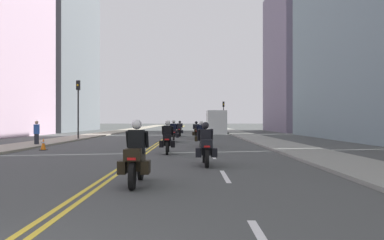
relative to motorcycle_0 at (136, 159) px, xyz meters
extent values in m
plane|color=#434745|center=(-0.98, 41.52, -0.68)|extent=(264.00, 264.00, 0.00)
cube|color=gray|center=(-9.13, 41.52, -0.62)|extent=(2.82, 144.00, 0.12)
cube|color=gray|center=(7.17, 41.52, -0.62)|extent=(2.82, 144.00, 0.12)
cube|color=yellow|center=(-1.10, 41.52, -0.67)|extent=(0.12, 132.00, 0.01)
cube|color=yellow|center=(-0.86, 41.52, -0.67)|extent=(0.12, 132.00, 0.01)
cube|color=silver|center=(2.39, 1.52, -0.67)|extent=(0.14, 2.40, 0.01)
cube|color=silver|center=(2.39, 7.52, -0.67)|extent=(0.14, 2.40, 0.01)
cube|color=silver|center=(2.39, 13.52, -0.67)|extent=(0.14, 2.40, 0.01)
cube|color=silver|center=(2.39, 19.52, -0.67)|extent=(0.14, 2.40, 0.01)
cube|color=silver|center=(2.39, 25.52, -0.67)|extent=(0.14, 2.40, 0.01)
cube|color=silver|center=(2.39, 31.52, -0.67)|extent=(0.14, 2.40, 0.01)
cube|color=silver|center=(2.39, 37.52, -0.67)|extent=(0.14, 2.40, 0.01)
cube|color=silver|center=(2.39, 43.52, -0.67)|extent=(0.14, 2.40, 0.01)
cube|color=silver|center=(2.39, 49.52, -0.67)|extent=(0.14, 2.40, 0.01)
cube|color=slate|center=(-20.08, 47.40, 10.85)|extent=(9.72, 19.82, 23.05)
cube|color=#2D3847|center=(-24.96, 47.40, 5.09)|extent=(0.04, 16.65, 0.90)
cube|color=#2D3847|center=(-24.96, 47.40, 9.31)|extent=(0.04, 16.65, 0.90)
cube|color=#2D3847|center=(-24.96, 47.40, 13.54)|extent=(0.04, 16.65, 0.90)
cube|color=#2D3847|center=(-24.96, 47.40, 17.77)|extent=(0.04, 16.65, 0.90)
cube|color=slate|center=(17.63, 44.59, 9.98)|extent=(8.73, 15.31, 21.32)
cube|color=#2D3847|center=(22.01, 44.59, 4.65)|extent=(0.04, 12.86, 0.90)
cube|color=#2D3847|center=(22.01, 44.59, 10.52)|extent=(0.04, 12.86, 0.90)
cube|color=#2D3847|center=(22.01, 44.59, 16.38)|extent=(0.04, 12.86, 0.90)
cylinder|color=black|center=(0.00, 0.86, -0.35)|extent=(0.12, 0.65, 0.65)
cylinder|color=black|center=(0.00, -0.62, -0.35)|extent=(0.12, 0.65, 0.65)
cube|color=silver|center=(0.00, 0.86, 0.00)|extent=(0.14, 0.32, 0.04)
cube|color=black|center=(0.00, 0.12, -0.07)|extent=(0.33, 1.13, 0.40)
cube|color=black|center=(0.00, -0.55, 0.15)|extent=(0.40, 0.36, 0.28)
cube|color=red|center=(0.00, -0.74, 0.07)|extent=(0.20, 0.03, 0.06)
cube|color=black|center=(-0.28, -0.33, -0.17)|extent=(0.20, 0.44, 0.32)
cube|color=black|center=(0.28, -0.32, -0.17)|extent=(0.20, 0.44, 0.32)
cube|color=#B2C1CC|center=(0.00, 0.59, 0.31)|extent=(0.36, 0.12, 0.36)
cube|color=black|center=(0.00, 0.07, 0.43)|extent=(0.40, 0.26, 0.60)
cylinder|color=black|center=(-0.24, 0.22, 0.48)|extent=(0.10, 0.28, 0.45)
cylinder|color=black|center=(0.24, 0.22, 0.48)|extent=(0.10, 0.28, 0.45)
sphere|color=white|center=(0.00, 0.10, 0.87)|extent=(0.26, 0.26, 0.26)
cylinder|color=black|center=(1.89, 5.00, -0.35)|extent=(0.14, 0.65, 0.65)
cylinder|color=black|center=(1.93, 3.44, -0.35)|extent=(0.14, 0.65, 0.65)
cube|color=silver|center=(1.89, 5.00, 0.00)|extent=(0.15, 0.32, 0.04)
cube|color=black|center=(1.91, 4.22, -0.07)|extent=(0.35, 1.19, 0.40)
cube|color=black|center=(1.93, 3.52, 0.15)|extent=(0.41, 0.37, 0.28)
cube|color=red|center=(1.93, 3.33, 0.07)|extent=(0.20, 0.03, 0.06)
cube|color=black|center=(1.64, 3.75, -0.17)|extent=(0.21, 0.44, 0.32)
cube|color=black|center=(2.20, 3.76, -0.17)|extent=(0.21, 0.44, 0.32)
cube|color=#B2C1CC|center=(1.90, 4.72, 0.31)|extent=(0.36, 0.13, 0.36)
cube|color=black|center=(1.91, 4.17, 0.38)|extent=(0.41, 0.27, 0.51)
cylinder|color=black|center=(1.67, 4.31, 0.43)|extent=(0.11, 0.28, 0.45)
cylinder|color=black|center=(2.15, 4.33, 0.43)|extent=(0.11, 0.28, 0.45)
sphere|color=black|center=(1.91, 4.20, 0.78)|extent=(0.26, 0.26, 0.26)
cylinder|color=black|center=(0.18, 9.72, -0.36)|extent=(0.13, 0.64, 0.64)
cylinder|color=black|center=(0.23, 8.24, -0.36)|extent=(0.13, 0.64, 0.64)
cube|color=silver|center=(0.18, 9.72, -0.02)|extent=(0.15, 0.32, 0.04)
cube|color=black|center=(0.20, 8.98, -0.08)|extent=(0.35, 1.13, 0.40)
cube|color=black|center=(0.22, 8.31, 0.14)|extent=(0.41, 0.37, 0.28)
cube|color=red|center=(0.23, 8.12, 0.06)|extent=(0.20, 0.04, 0.06)
cube|color=black|center=(-0.06, 8.53, -0.18)|extent=(0.21, 0.45, 0.32)
cube|color=black|center=(0.50, 8.54, -0.18)|extent=(0.21, 0.45, 0.32)
cube|color=#B2C1CC|center=(0.19, 9.45, 0.30)|extent=(0.36, 0.13, 0.36)
cube|color=black|center=(0.20, 8.93, 0.42)|extent=(0.41, 0.27, 0.59)
cylinder|color=black|center=(-0.04, 9.07, 0.47)|extent=(0.11, 0.28, 0.45)
cylinder|color=black|center=(0.44, 9.09, 0.47)|extent=(0.11, 0.28, 0.45)
sphere|color=white|center=(0.20, 8.96, 0.85)|extent=(0.26, 0.26, 0.26)
cylinder|color=black|center=(2.03, 14.79, -0.35)|extent=(0.16, 0.65, 0.65)
cylinder|color=black|center=(1.96, 13.32, -0.35)|extent=(0.16, 0.65, 0.65)
cube|color=silver|center=(2.03, 14.79, -0.01)|extent=(0.16, 0.33, 0.04)
cube|color=black|center=(2.00, 14.06, -0.07)|extent=(0.38, 1.14, 0.40)
cube|color=black|center=(1.96, 13.39, 0.15)|extent=(0.42, 0.38, 0.28)
cube|color=red|center=(1.95, 13.20, 0.07)|extent=(0.20, 0.04, 0.06)
cube|color=black|center=(1.69, 13.63, -0.17)|extent=(0.22, 0.45, 0.32)
cube|color=black|center=(2.25, 13.60, -0.17)|extent=(0.22, 0.45, 0.32)
cube|color=#B2C1CC|center=(2.02, 14.53, 0.31)|extent=(0.37, 0.14, 0.36)
cube|color=black|center=(1.99, 14.01, 0.40)|extent=(0.41, 0.28, 0.55)
cylinder|color=black|center=(1.76, 14.17, 0.45)|extent=(0.11, 0.29, 0.45)
cylinder|color=black|center=(2.24, 14.14, 0.45)|extent=(0.11, 0.29, 0.45)
sphere|color=white|center=(2.00, 14.04, 0.82)|extent=(0.26, 0.26, 0.26)
cylinder|color=black|center=(-0.03, 19.45, -0.34)|extent=(0.17, 0.67, 0.67)
cylinder|color=black|center=(0.06, 17.86, -0.34)|extent=(0.17, 0.67, 0.67)
cube|color=silver|center=(-0.03, 19.45, 0.01)|extent=(0.16, 0.33, 0.04)
cube|color=black|center=(0.02, 18.65, -0.06)|extent=(0.39, 1.22, 0.40)
cube|color=black|center=(0.06, 17.94, 0.16)|extent=(0.42, 0.38, 0.28)
cube|color=red|center=(0.07, 17.75, 0.08)|extent=(0.20, 0.04, 0.06)
cube|color=black|center=(-0.23, 18.16, -0.16)|extent=(0.23, 0.45, 0.32)
cube|color=black|center=(0.32, 18.19, -0.16)|extent=(0.23, 0.45, 0.32)
cube|color=#B2C1CC|center=(-0.01, 19.16, 0.32)|extent=(0.37, 0.14, 0.36)
cube|color=black|center=(0.02, 18.60, 0.43)|extent=(0.41, 0.28, 0.59)
cylinder|color=black|center=(-0.23, 18.74, 0.48)|extent=(0.12, 0.29, 0.45)
cylinder|color=black|center=(0.25, 18.77, 0.48)|extent=(0.12, 0.29, 0.45)
sphere|color=white|center=(0.02, 18.63, 0.87)|extent=(0.26, 0.26, 0.26)
cylinder|color=black|center=(1.75, 23.95, -0.37)|extent=(0.14, 0.61, 0.61)
cylinder|color=black|center=(1.83, 22.36, -0.37)|extent=(0.14, 0.61, 0.61)
cube|color=silver|center=(1.75, 23.95, -0.05)|extent=(0.16, 0.33, 0.04)
cube|color=black|center=(1.79, 23.16, -0.09)|extent=(0.38, 1.23, 0.40)
cube|color=black|center=(1.82, 22.44, 0.13)|extent=(0.42, 0.38, 0.28)
cube|color=red|center=(1.83, 22.25, 0.05)|extent=(0.20, 0.04, 0.06)
cube|color=black|center=(1.53, 22.67, -0.19)|extent=(0.22, 0.45, 0.32)
cube|color=black|center=(2.09, 22.69, -0.19)|extent=(0.22, 0.45, 0.32)
cube|color=#B2C1CC|center=(1.76, 23.67, 0.29)|extent=(0.37, 0.14, 0.36)
cube|color=black|center=(1.79, 23.11, 0.37)|extent=(0.41, 0.28, 0.52)
cylinder|color=black|center=(1.54, 23.25, 0.42)|extent=(0.11, 0.29, 0.45)
cylinder|color=black|center=(2.02, 23.27, 0.42)|extent=(0.11, 0.29, 0.45)
sphere|color=black|center=(1.79, 23.14, 0.77)|extent=(0.26, 0.26, 0.26)
cylinder|color=black|center=(0.19, 28.85, -0.35)|extent=(0.14, 0.65, 0.65)
cylinder|color=black|center=(0.15, 27.24, -0.35)|extent=(0.14, 0.65, 0.65)
cube|color=silver|center=(0.19, 28.85, -0.01)|extent=(0.15, 0.32, 0.04)
cube|color=black|center=(0.17, 28.05, -0.07)|extent=(0.35, 1.23, 0.40)
cube|color=black|center=(0.15, 27.32, 0.15)|extent=(0.41, 0.37, 0.28)
cube|color=red|center=(0.15, 27.13, 0.07)|extent=(0.20, 0.04, 0.06)
cube|color=black|center=(-0.12, 27.57, -0.17)|extent=(0.21, 0.45, 0.32)
cube|color=black|center=(0.44, 27.56, -0.17)|extent=(0.21, 0.45, 0.32)
cube|color=#B2C1CC|center=(0.18, 28.56, 0.31)|extent=(0.36, 0.13, 0.36)
cube|color=black|center=(0.17, 28.00, 0.39)|extent=(0.41, 0.27, 0.53)
cylinder|color=black|center=(-0.07, 28.15, 0.44)|extent=(0.11, 0.28, 0.45)
cylinder|color=black|center=(0.41, 28.14, 0.44)|extent=(0.11, 0.28, 0.45)
sphere|color=black|center=(0.17, 28.03, 0.80)|extent=(0.26, 0.26, 0.26)
cube|color=black|center=(-6.79, 11.00, -0.66)|extent=(0.36, 0.36, 0.03)
cone|color=orange|center=(-6.79, 11.00, -0.33)|extent=(0.29, 0.29, 0.64)
cylinder|color=white|center=(-6.79, 11.00, -0.25)|extent=(0.19, 0.19, 0.08)
cylinder|color=black|center=(-8.11, 21.50, 1.44)|extent=(0.12, 0.12, 4.23)
cube|color=black|center=(-8.11, 21.50, 3.90)|extent=(0.28, 0.28, 0.80)
sphere|color=yellow|center=(-8.11, 21.35, 3.90)|extent=(0.18, 0.18, 0.18)
cylinder|color=black|center=(6.15, 46.07, 1.18)|extent=(0.12, 0.12, 3.72)
cube|color=black|center=(6.15, 46.07, 3.39)|extent=(0.28, 0.28, 0.80)
sphere|color=yellow|center=(6.15, 45.92, 3.39)|extent=(0.18, 0.18, 0.18)
cube|color=#232730|center=(-8.53, 14.24, -0.29)|extent=(0.34, 0.29, 0.77)
cube|color=#315BB5|center=(-8.53, 14.24, 0.40)|extent=(0.42, 0.34, 0.61)
sphere|color=tan|center=(-8.53, 14.24, 0.83)|extent=(0.22, 0.22, 0.22)
cube|color=silver|center=(4.35, 38.45, 0.42)|extent=(2.00, 1.80, 2.20)
cube|color=silver|center=(4.35, 35.45, 0.72)|extent=(2.20, 5.20, 2.80)
cylinder|color=black|center=(4.35, 38.05, -0.23)|extent=(2.00, 0.90, 0.90)
cylinder|color=black|center=(4.35, 33.85, -0.23)|extent=(2.00, 0.90, 0.90)
camera|label=1|loc=(1.42, -9.32, 0.97)|focal=34.51mm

